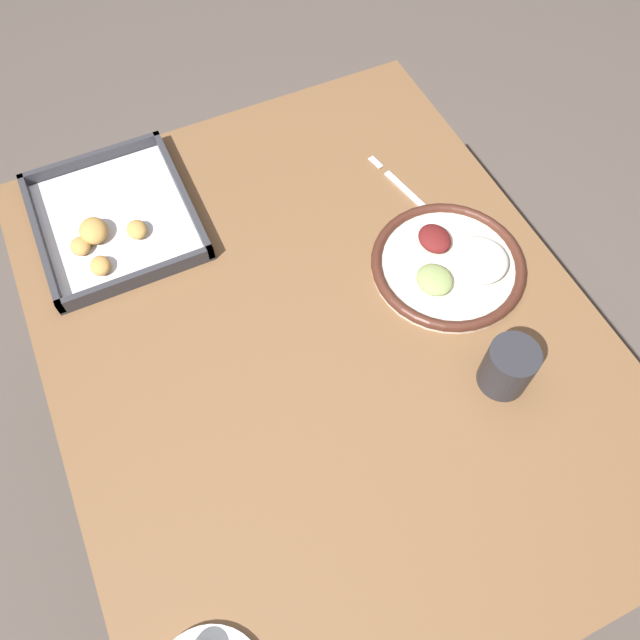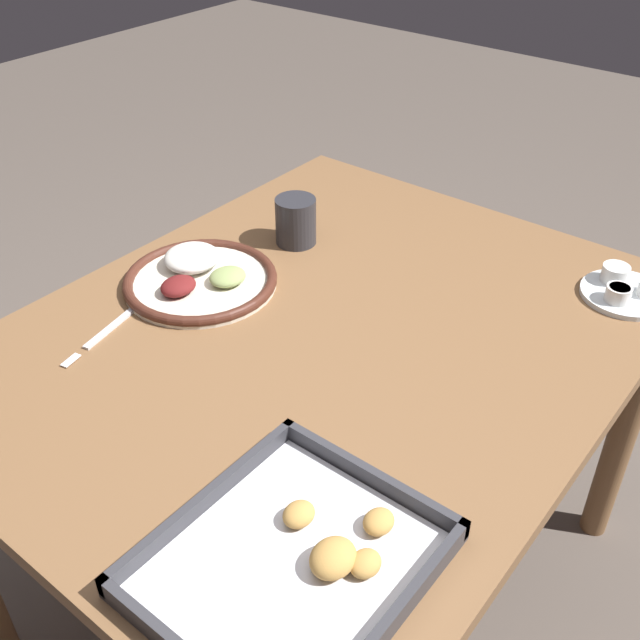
# 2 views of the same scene
# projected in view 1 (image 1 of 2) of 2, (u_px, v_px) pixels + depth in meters

# --- Properties ---
(ground_plane) EXTENTS (8.00, 8.00, 0.00)m
(ground_plane) POSITION_uv_depth(u_px,v_px,m) (321.00, 457.00, 1.70)
(ground_plane) COLOR #564C44
(dining_table) EXTENTS (1.16, 0.93, 0.70)m
(dining_table) POSITION_uv_depth(u_px,v_px,m) (322.00, 357.00, 1.17)
(dining_table) COLOR brown
(dining_table) RESTS_ON ground_plane
(dinner_plate) EXTENTS (0.28, 0.28, 0.05)m
(dinner_plate) POSITION_uv_depth(u_px,v_px,m) (451.00, 264.00, 1.14)
(dinner_plate) COLOR beige
(dinner_plate) RESTS_ON dining_table
(fork) EXTENTS (0.22, 0.06, 0.00)m
(fork) POSITION_uv_depth(u_px,v_px,m) (410.00, 194.00, 1.24)
(fork) COLOR silver
(fork) RESTS_ON dining_table
(baking_tray) EXTENTS (0.33, 0.29, 0.04)m
(baking_tray) POSITION_uv_depth(u_px,v_px,m) (112.00, 222.00, 1.19)
(baking_tray) COLOR #333338
(baking_tray) RESTS_ON dining_table
(drinking_cup) EXTENTS (0.08, 0.08, 0.10)m
(drinking_cup) POSITION_uv_depth(u_px,v_px,m) (508.00, 367.00, 1.00)
(drinking_cup) COLOR #28282D
(drinking_cup) RESTS_ON dining_table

